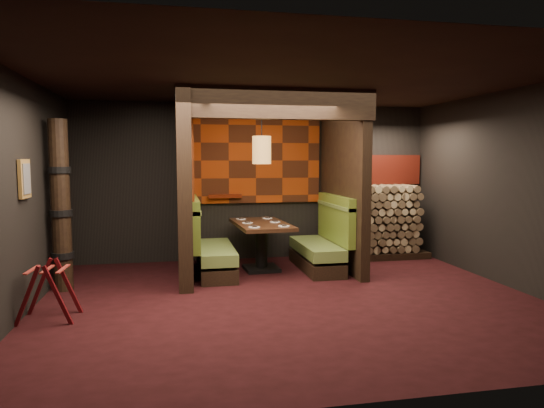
{
  "coord_description": "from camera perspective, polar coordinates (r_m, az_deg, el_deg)",
  "views": [
    {
      "loc": [
        -1.47,
        -6.07,
        1.86
      ],
      "look_at": [
        0.0,
        1.3,
        1.15
      ],
      "focal_mm": 32.0,
      "sensor_mm": 36.0,
      "label": 1
    }
  ],
  "objects": [
    {
      "name": "floor",
      "position": [
        6.52,
        2.28,
        -11.27
      ],
      "size": [
        6.5,
        5.5,
        0.02
      ],
      "primitive_type": "cube",
      "color": "black",
      "rests_on": "ground"
    },
    {
      "name": "ceiling",
      "position": [
        6.33,
        2.38,
        14.48
      ],
      "size": [
        6.5,
        5.5,
        0.02
      ],
      "primitive_type": "cube",
      "color": "black",
      "rests_on": "ground"
    },
    {
      "name": "wall_back",
      "position": [
        8.96,
        -1.83,
        2.61
      ],
      "size": [
        6.5,
        0.02,
        2.85
      ],
      "primitive_type": "cube",
      "color": "black",
      "rests_on": "ground"
    },
    {
      "name": "wall_front",
      "position": [
        3.65,
        12.56,
        -1.59
      ],
      "size": [
        6.5,
        0.02,
        2.85
      ],
      "primitive_type": "cube",
      "color": "black",
      "rests_on": "ground"
    },
    {
      "name": "wall_left",
      "position": [
        6.35,
        -27.63,
        0.85
      ],
      "size": [
        0.02,
        5.5,
        2.85
      ],
      "primitive_type": "cube",
      "color": "black",
      "rests_on": "ground"
    },
    {
      "name": "wall_right",
      "position": [
        7.71,
        26.61,
        1.59
      ],
      "size": [
        0.02,
        5.5,
        2.85
      ],
      "primitive_type": "cube",
      "color": "black",
      "rests_on": "ground"
    },
    {
      "name": "partition_left",
      "position": [
        7.74,
        -10.38,
        2.08
      ],
      "size": [
        0.2,
        2.2,
        2.85
      ],
      "primitive_type": "cube",
      "color": "black",
      "rests_on": "floor"
    },
    {
      "name": "partition_right",
      "position": [
        8.26,
        8.34,
        2.32
      ],
      "size": [
        0.15,
        2.1,
        2.85
      ],
      "primitive_type": "cube",
      "color": "black",
      "rests_on": "floor"
    },
    {
      "name": "header_beam",
      "position": [
        6.97,
        0.78,
        11.74
      ],
      "size": [
        2.85,
        0.18,
        0.44
      ],
      "primitive_type": "cube",
      "color": "black",
      "rests_on": "partition_left"
    },
    {
      "name": "tapa_back_panel",
      "position": [
        8.9,
        -1.94,
        5.14
      ],
      "size": [
        2.4,
        0.06,
        1.55
      ],
      "primitive_type": "cube",
      "color": "#8B2E0A",
      "rests_on": "wall_back"
    },
    {
      "name": "tapa_side_panel",
      "position": [
        7.9,
        -9.58,
        5.25
      ],
      "size": [
        0.04,
        1.85,
        1.45
      ],
      "primitive_type": "cube",
      "color": "#8B2E0A",
      "rests_on": "partition_left"
    },
    {
      "name": "lacquer_shelf",
      "position": [
        8.79,
        -5.56,
        0.94
      ],
      "size": [
        0.6,
        0.12,
        0.07
      ],
      "primitive_type": "cube",
      "color": "#531708",
      "rests_on": "wall_back"
    },
    {
      "name": "booth_bench_left",
      "position": [
        7.88,
        -7.41,
        -5.33
      ],
      "size": [
        0.68,
        1.6,
        1.14
      ],
      "color": "black",
      "rests_on": "floor"
    },
    {
      "name": "booth_bench_right",
      "position": [
        8.22,
        5.92,
        -4.87
      ],
      "size": [
        0.68,
        1.6,
        1.14
      ],
      "color": "black",
      "rests_on": "floor"
    },
    {
      "name": "dining_table",
      "position": [
        8.05,
        -1.26,
        -3.88
      ],
      "size": [
        0.91,
        1.56,
        0.8
      ],
      "color": "black",
      "rests_on": "floor"
    },
    {
      "name": "place_settings",
      "position": [
        8.02,
        -1.27,
        -2.14
      ],
      "size": [
        0.72,
        1.24,
        0.03
      ],
      "color": "white",
      "rests_on": "dining_table"
    },
    {
      "name": "pendant_lamp",
      "position": [
        7.9,
        -1.22,
        6.37
      ],
      "size": [
        0.31,
        0.31,
        1.08
      ],
      "color": "#B07C3A",
      "rests_on": "ceiling"
    },
    {
      "name": "framed_picture",
      "position": [
        6.42,
        -27.08,
        2.66
      ],
      "size": [
        0.05,
        0.36,
        0.46
      ],
      "color": "olive",
      "rests_on": "wall_left"
    },
    {
      "name": "luggage_rack",
      "position": [
        6.23,
        -24.81,
        -9.04
      ],
      "size": [
        0.69,
        0.51,
        0.72
      ],
      "color": "#42080B",
      "rests_on": "floor"
    },
    {
      "name": "totem_column",
      "position": [
        7.38,
        -23.59,
        -0.3
      ],
      "size": [
        0.31,
        0.31,
        2.4
      ],
      "color": "black",
      "rests_on": "floor"
    },
    {
      "name": "firewood_stack",
      "position": [
        9.3,
        12.66,
        -2.02
      ],
      "size": [
        1.73,
        0.7,
        1.36
      ],
      "color": "black",
      "rests_on": "floor"
    },
    {
      "name": "mosaic_header",
      "position": [
        9.53,
        11.97,
        3.97
      ],
      "size": [
        1.83,
        0.1,
        0.56
      ],
      "primitive_type": "cube",
      "color": "maroon",
      "rests_on": "wall_back"
    },
    {
      "name": "bay_front_post",
      "position": [
        8.54,
        8.32,
        2.42
      ],
      "size": [
        0.08,
        0.08,
        2.85
      ],
      "primitive_type": "cube",
      "color": "black",
      "rests_on": "floor"
    }
  ]
}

